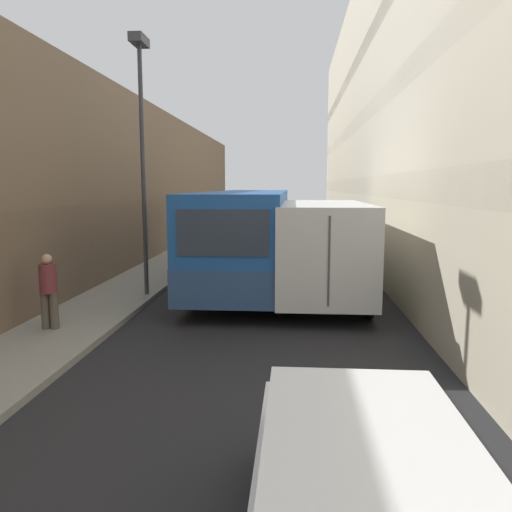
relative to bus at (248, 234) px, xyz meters
The scene contains 9 objects.
ground_plane 3.40m from the bus, 76.85° to the right, with size 150.00×150.00×0.00m, color #232326.
sidewalk_left 4.75m from the bus, 139.46° to the right, with size 2.13×60.00×0.14m.
building_left_shopfront 6.46m from the bus, 152.35° to the right, with size 2.40×60.00×6.65m.
building_right_apartment 7.81m from the bus, 28.11° to the right, with size 2.40×60.00×12.72m.
bus is the anchor object (origin of this frame).
box_truck 3.06m from the bus, 40.98° to the right, with size 2.32×8.02×2.73m.
panel_van 12.39m from the bus, 89.78° to the left, with size 1.81×4.21×2.02m.
pedestrian 7.51m from the bus, 119.30° to the right, with size 0.38×0.36×1.62m.
street_lamp 5.20m from the bus, 131.18° to the right, with size 0.36×0.80×7.01m.
Camera 1 is at (0.86, 1.32, 3.18)m, focal length 35.00 mm.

